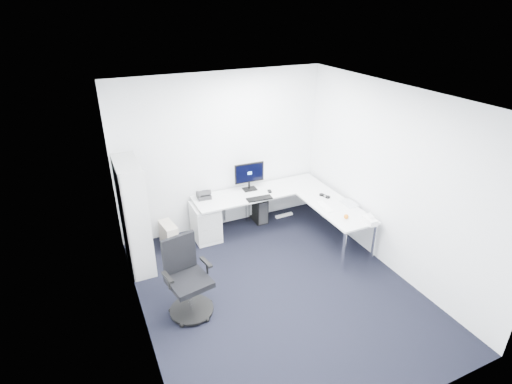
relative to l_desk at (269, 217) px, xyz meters
name	(u,v)px	position (x,y,z in m)	size (l,w,h in m)	color
ground	(278,291)	(-0.55, -1.40, -0.34)	(4.20, 4.20, 0.00)	black
ceiling	(283,98)	(-0.55, -1.40, 2.36)	(4.20, 4.20, 0.00)	white
wall_back	(222,153)	(-0.55, 0.70, 1.01)	(3.60, 0.02, 2.70)	white
wall_front	(399,313)	(-0.55, -3.50, 1.01)	(3.60, 0.02, 2.70)	white
wall_left	(134,238)	(-2.35, -1.40, 1.01)	(0.02, 4.20, 2.70)	white
wall_right	(391,181)	(1.25, -1.40, 1.01)	(0.02, 4.20, 2.70)	white
l_desk	(269,217)	(0.00, 0.00, 0.00)	(2.35, 1.32, 0.69)	silver
drawer_pedestal	(206,222)	(-1.02, 0.33, -0.03)	(0.41, 0.52, 0.64)	silver
bookshelf	(134,216)	(-2.17, 0.05, 0.50)	(0.33, 0.85, 1.69)	#B0B2B3
task_chair	(189,280)	(-1.77, -1.31, 0.18)	(0.59, 0.59, 1.05)	black
black_pc_tower	(258,208)	(0.06, 0.56, -0.11)	(0.21, 0.48, 0.47)	black
beige_pc_tower	(169,235)	(-1.64, 0.38, -0.14)	(0.19, 0.42, 0.40)	beige
power_strip	(284,215)	(0.55, 0.44, -0.32)	(0.35, 0.06, 0.04)	white
monitor	(250,176)	(-0.15, 0.47, 0.60)	(0.53, 0.17, 0.51)	black
black_keyboard	(259,198)	(-0.15, 0.06, 0.35)	(0.43, 0.15, 0.02)	black
mouse	(270,191)	(0.13, 0.23, 0.36)	(0.06, 0.09, 0.03)	black
desk_phone	(204,194)	(-0.97, 0.50, 0.42)	(0.22, 0.22, 0.15)	#28282A
laptop	(350,198)	(1.11, -0.71, 0.45)	(0.31, 0.30, 0.22)	white
white_keyboard	(325,207)	(0.69, -0.63, 0.35)	(0.11, 0.39, 0.01)	white
headphones	(325,195)	(0.89, -0.32, 0.37)	(0.12, 0.19, 0.05)	black
orange_fruit	(346,217)	(0.77, -1.09, 0.38)	(0.07, 0.07, 0.07)	orange
tissue_box	(370,221)	(1.01, -1.34, 0.39)	(0.13, 0.25, 0.09)	white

